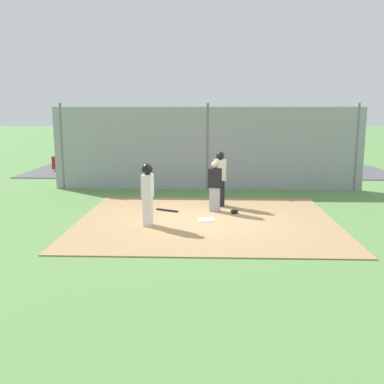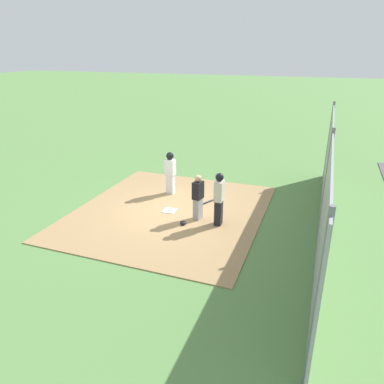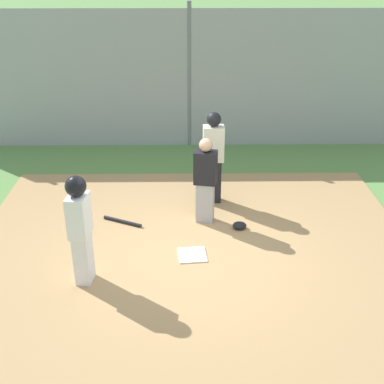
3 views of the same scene
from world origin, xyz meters
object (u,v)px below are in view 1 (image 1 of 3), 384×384
at_px(home_plate, 207,220).
at_px(parked_car_silver, 209,158).
at_px(parked_car_red, 98,158).
at_px(baseball_bat, 167,210).
at_px(parked_car_white, 149,159).
at_px(catcher_mask, 234,211).
at_px(catcher, 215,185).
at_px(runner, 148,190).
at_px(umpire, 220,177).

xyz_separation_m(home_plate, parked_car_silver, (-0.09, -10.65, 0.57)).
height_order(parked_car_silver, parked_car_red, same).
bearing_deg(baseball_bat, home_plate, 164.72).
relative_size(baseball_bat, parked_car_white, 0.17).
bearing_deg(catcher_mask, parked_car_white, -67.90).
height_order(catcher, runner, runner).
bearing_deg(catcher_mask, home_plate, 45.31).
height_order(baseball_bat, catcher_mask, catcher_mask).
distance_m(baseball_bat, catcher_mask, 2.06).
bearing_deg(parked_car_white, catcher, -79.70).
height_order(catcher_mask, parked_car_red, parked_car_red).
bearing_deg(catcher_mask, baseball_bat, -6.24).
bearing_deg(umpire, runner, -39.33).
bearing_deg(catcher_mask, umpire, -68.62).
bearing_deg(umpire, parked_car_white, -159.18).
relative_size(catcher, parked_car_white, 0.35).
distance_m(home_plate, umpire, 2.16).
bearing_deg(parked_car_red, baseball_bat, 116.56).
bearing_deg(home_plate, parked_car_silver, -90.48).
xyz_separation_m(baseball_bat, parked_car_white, (1.80, -9.26, 0.55)).
bearing_deg(catcher_mask, catcher, -27.05).
relative_size(catcher, catcher_mask, 6.45).
bearing_deg(parked_car_white, runner, -91.74).
bearing_deg(runner, catcher, 51.21).
xyz_separation_m(catcher_mask, parked_car_white, (3.85, -9.48, 0.52)).
xyz_separation_m(catcher_mask, parked_car_red, (6.54, -9.77, 0.52)).
xyz_separation_m(runner, parked_car_silver, (-1.66, -11.29, -0.38)).
relative_size(home_plate, umpire, 0.25).
bearing_deg(catcher_mask, parked_car_silver, -85.67).
distance_m(runner, parked_car_red, 11.99).
bearing_deg(parked_car_red, runner, 111.56).
height_order(home_plate, catcher, catcher).
bearing_deg(parked_car_red, umpire, 126.50).
distance_m(catcher, parked_car_white, 9.74).
xyz_separation_m(home_plate, catcher_mask, (-0.83, -0.84, 0.05)).
height_order(parked_car_white, parked_car_red, same).
distance_m(baseball_bat, parked_car_red, 10.56).
bearing_deg(home_plate, baseball_bat, -41.13).
distance_m(home_plate, parked_car_red, 12.06).
height_order(catcher_mask, parked_car_white, parked_car_white).
bearing_deg(runner, parked_car_white, 104.30).
distance_m(baseball_bat, parked_car_white, 9.45).
bearing_deg(catcher, parked_car_silver, -167.93).
relative_size(catcher, umpire, 0.88).
height_order(runner, parked_car_red, runner).
relative_size(catcher, parked_car_silver, 0.36).
relative_size(home_plate, baseball_bat, 0.58).
bearing_deg(parked_car_white, baseball_bat, -88.25).
relative_size(home_plate, parked_car_white, 0.10).
distance_m(home_plate, catcher_mask, 1.18).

